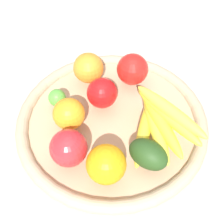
{
  "coord_description": "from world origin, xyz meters",
  "views": [
    {
      "loc": [
        -0.31,
        -0.31,
        0.62
      ],
      "look_at": [
        0.0,
        0.0,
        0.06
      ],
      "focal_mm": 50.95,
      "sensor_mm": 36.0,
      "label": 1
    }
  ],
  "objects_px": {
    "banana_bunch": "(160,122)",
    "apple_0": "(102,93)",
    "apple_2": "(132,69)",
    "avocado": "(148,154)",
    "orange_1": "(69,114)",
    "apple_1": "(69,148)",
    "orange_0": "(106,164)",
    "orange_2": "(89,68)",
    "lime_0": "(57,98)"
  },
  "relations": [
    {
      "from": "banana_bunch",
      "to": "apple_0",
      "type": "xyz_separation_m",
      "value": [
        -0.03,
        0.15,
        -0.0
      ]
    },
    {
      "from": "apple_2",
      "to": "avocado",
      "type": "distance_m",
      "value": 0.23
    },
    {
      "from": "orange_1",
      "to": "apple_0",
      "type": "relative_size",
      "value": 1.0
    },
    {
      "from": "apple_1",
      "to": "orange_0",
      "type": "relative_size",
      "value": 0.97
    },
    {
      "from": "apple_0",
      "to": "banana_bunch",
      "type": "bearing_deg",
      "value": -79.23
    },
    {
      "from": "apple_0",
      "to": "avocado",
      "type": "height_order",
      "value": "apple_0"
    },
    {
      "from": "apple_1",
      "to": "avocado",
      "type": "bearing_deg",
      "value": -48.16
    },
    {
      "from": "orange_2",
      "to": "orange_1",
      "type": "bearing_deg",
      "value": -149.5
    },
    {
      "from": "apple_0",
      "to": "apple_2",
      "type": "relative_size",
      "value": 0.92
    },
    {
      "from": "apple_2",
      "to": "avocado",
      "type": "bearing_deg",
      "value": -129.49
    },
    {
      "from": "orange_0",
      "to": "avocado",
      "type": "xyz_separation_m",
      "value": [
        0.08,
        -0.04,
        -0.01
      ]
    },
    {
      "from": "orange_1",
      "to": "orange_2",
      "type": "relative_size",
      "value": 0.95
    },
    {
      "from": "banana_bunch",
      "to": "apple_2",
      "type": "bearing_deg",
      "value": 62.9
    },
    {
      "from": "orange_0",
      "to": "avocado",
      "type": "distance_m",
      "value": 0.09
    },
    {
      "from": "apple_1",
      "to": "lime_0",
      "type": "relative_size",
      "value": 1.87
    },
    {
      "from": "orange_1",
      "to": "banana_bunch",
      "type": "relative_size",
      "value": 0.37
    },
    {
      "from": "orange_0",
      "to": "apple_1",
      "type": "bearing_deg",
      "value": 108.65
    },
    {
      "from": "apple_0",
      "to": "apple_2",
      "type": "bearing_deg",
      "value": 0.72
    },
    {
      "from": "orange_1",
      "to": "orange_2",
      "type": "height_order",
      "value": "orange_2"
    },
    {
      "from": "orange_1",
      "to": "lime_0",
      "type": "distance_m",
      "value": 0.07
    },
    {
      "from": "apple_1",
      "to": "apple_0",
      "type": "relative_size",
      "value": 1.09
    },
    {
      "from": "lime_0",
      "to": "apple_1",
      "type": "bearing_deg",
      "value": -119.47
    },
    {
      "from": "orange_2",
      "to": "avocado",
      "type": "height_order",
      "value": "orange_2"
    },
    {
      "from": "lime_0",
      "to": "apple_2",
      "type": "bearing_deg",
      "value": -21.92
    },
    {
      "from": "banana_bunch",
      "to": "apple_2",
      "type": "relative_size",
      "value": 2.48
    },
    {
      "from": "orange_2",
      "to": "lime_0",
      "type": "distance_m",
      "value": 0.11
    },
    {
      "from": "orange_1",
      "to": "avocado",
      "type": "height_order",
      "value": "orange_1"
    },
    {
      "from": "apple_0",
      "to": "avocado",
      "type": "bearing_deg",
      "value": -103.95
    },
    {
      "from": "banana_bunch",
      "to": "avocado",
      "type": "distance_m",
      "value": 0.08
    },
    {
      "from": "orange_0",
      "to": "lime_0",
      "type": "bearing_deg",
      "value": 77.1
    },
    {
      "from": "apple_1",
      "to": "apple_0",
      "type": "bearing_deg",
      "value": 21.88
    },
    {
      "from": "apple_2",
      "to": "lime_0",
      "type": "distance_m",
      "value": 0.19
    },
    {
      "from": "apple_0",
      "to": "avocado",
      "type": "distance_m",
      "value": 0.19
    },
    {
      "from": "banana_bunch",
      "to": "apple_2",
      "type": "xyz_separation_m",
      "value": [
        0.08,
        0.15,
        -0.0
      ]
    },
    {
      "from": "orange_1",
      "to": "avocado",
      "type": "xyz_separation_m",
      "value": [
        0.05,
        -0.19,
        -0.01
      ]
    },
    {
      "from": "avocado",
      "to": "apple_2",
      "type": "bearing_deg",
      "value": 50.51
    },
    {
      "from": "orange_2",
      "to": "lime_0",
      "type": "relative_size",
      "value": 1.82
    },
    {
      "from": "orange_2",
      "to": "avocado",
      "type": "bearing_deg",
      "value": -106.48
    },
    {
      "from": "apple_1",
      "to": "apple_2",
      "type": "distance_m",
      "value": 0.26
    },
    {
      "from": "orange_1",
      "to": "orange_0",
      "type": "height_order",
      "value": "orange_0"
    },
    {
      "from": "orange_1",
      "to": "lime_0",
      "type": "xyz_separation_m",
      "value": [
        0.02,
        0.07,
        -0.01
      ]
    },
    {
      "from": "orange_2",
      "to": "lime_0",
      "type": "bearing_deg",
      "value": -175.81
    },
    {
      "from": "apple_1",
      "to": "apple_2",
      "type": "xyz_separation_m",
      "value": [
        0.26,
        0.06,
        0.0
      ]
    },
    {
      "from": "apple_0",
      "to": "orange_2",
      "type": "bearing_deg",
      "value": 68.19
    },
    {
      "from": "orange_1",
      "to": "lime_0",
      "type": "relative_size",
      "value": 1.72
    },
    {
      "from": "banana_bunch",
      "to": "apple_2",
      "type": "height_order",
      "value": "same"
    },
    {
      "from": "orange_1",
      "to": "avocado",
      "type": "bearing_deg",
      "value": -75.42
    },
    {
      "from": "apple_0",
      "to": "orange_0",
      "type": "bearing_deg",
      "value": -131.5
    },
    {
      "from": "apple_1",
      "to": "orange_2",
      "type": "bearing_deg",
      "value": 37.74
    },
    {
      "from": "lime_0",
      "to": "avocado",
      "type": "bearing_deg",
      "value": -83.12
    }
  ]
}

